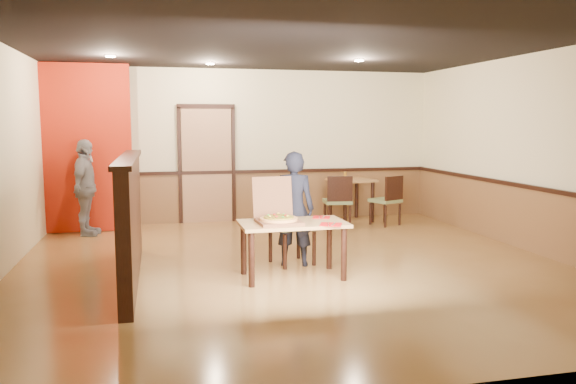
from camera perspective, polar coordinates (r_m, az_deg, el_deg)
name	(u,v)px	position (r m, az deg, el deg)	size (l,w,h in m)	color
floor	(294,265)	(7.29, 0.60, -7.44)	(7.00, 7.00, 0.00)	#A57740
ceiling	(294,43)	(7.13, 0.63, 14.92)	(7.00, 7.00, 0.00)	black
wall_back	(250,146)	(10.50, -3.93, 4.72)	(7.00, 7.00, 0.00)	#F2EBBD
wall_right	(537,153)	(8.60, 23.95, 3.62)	(7.00, 7.00, 0.00)	#F2EBBD
wainscot_back	(250,196)	(10.55, -3.86, -0.45)	(7.00, 0.04, 0.90)	brown
chair_rail_back	(250,172)	(10.48, -3.86, 2.09)	(7.00, 0.06, 0.06)	black
wainscot_right	(531,220)	(8.68, 23.48, -2.65)	(0.04, 7.00, 0.90)	brown
chair_rail_right	(532,187)	(8.61, 23.52, 0.43)	(0.06, 7.00, 0.06)	black
back_door	(207,165)	(10.39, -8.24, 2.70)	(0.90, 0.06, 2.10)	tan
booth_partition	(131,217)	(6.76, -15.70, -2.49)	(0.20, 3.10, 1.44)	black
red_accent_panel	(82,148)	(9.94, -20.22, 4.17)	(1.60, 0.20, 2.78)	#AF200C
spot_a	(110,56)	(8.73, -17.59, 13.01)	(0.14, 0.14, 0.02)	#FFD3B2
spot_b	(210,64)	(9.45, -7.92, 12.79)	(0.14, 0.14, 0.02)	#FFD3B2
spot_c	(359,60)	(8.96, 7.24, 13.12)	(0.14, 0.14, 0.02)	#FFD3B2
main_table	(293,231)	(6.62, 0.48, -3.96)	(1.25, 0.72, 0.67)	#AB7C48
diner_chair	(289,220)	(7.32, 0.13, -2.88)	(0.62, 0.62, 1.03)	olive
side_chair_left	(338,199)	(9.79, 5.11, -0.74)	(0.50, 0.50, 0.92)	olive
side_chair_right	(388,198)	(10.13, 10.13, -0.63)	(0.58, 0.58, 0.90)	olive
side_table	(351,189)	(10.51, 6.44, 0.35)	(0.85, 0.85, 0.79)	#AB7C48
diner	(294,209)	(7.15, 0.56, -1.72)	(0.54, 0.35, 1.47)	black
passerby	(86,188)	(9.63, -19.87, 0.41)	(0.92, 0.38, 1.56)	gray
pizza_box	(278,217)	(6.55, -1.07, -2.55)	(0.51, 0.60, 0.51)	brown
pizza	(279,219)	(6.50, -0.95, -2.76)	(0.44, 0.44, 0.03)	#F9AB5A
napkin_near	(331,224)	(6.43, 4.38, -3.30)	(0.32, 0.32, 0.01)	red
napkin_far	(321,217)	(6.92, 3.41, -2.57)	(0.27, 0.27, 0.01)	red
condiment	(345,175)	(10.48, 5.82, 1.70)	(0.05, 0.05, 0.13)	#9B691C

